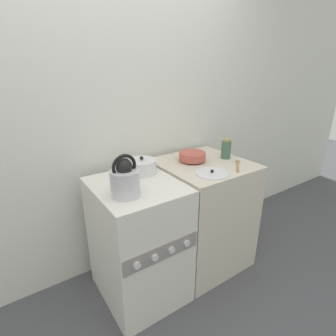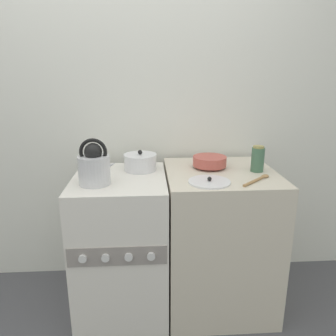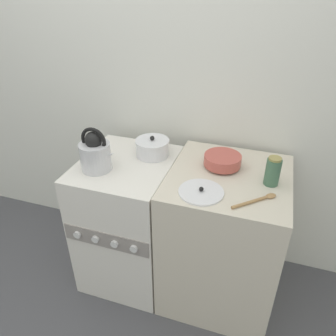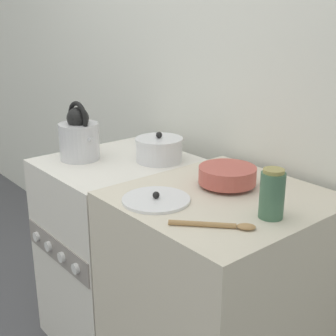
# 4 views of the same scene
# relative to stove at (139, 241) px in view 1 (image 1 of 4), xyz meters

# --- Properties ---
(ground_plane) EXTENTS (12.00, 12.00, 0.00)m
(ground_plane) POSITION_rel_stove_xyz_m (-0.00, -0.32, -0.45)
(ground_plane) COLOR #4C4C51
(wall_back) EXTENTS (7.00, 0.06, 2.50)m
(wall_back) POSITION_rel_stove_xyz_m (-0.00, 0.45, 0.80)
(wall_back) COLOR silver
(wall_back) RESTS_ON ground_plane
(stove) EXTENTS (0.56, 0.66, 0.90)m
(stove) POSITION_rel_stove_xyz_m (0.00, 0.00, 0.00)
(stove) COLOR silver
(stove) RESTS_ON ground_plane
(counter) EXTENTS (0.67, 0.69, 0.92)m
(counter) POSITION_rel_stove_xyz_m (0.63, 0.03, 0.01)
(counter) COLOR beige
(counter) RESTS_ON ground_plane
(kettle) EXTENTS (0.22, 0.18, 0.26)m
(kettle) POSITION_rel_stove_xyz_m (-0.12, -0.11, 0.55)
(kettle) COLOR silver
(kettle) RESTS_ON stove
(cooking_pot) EXTENTS (0.21, 0.21, 0.13)m
(cooking_pot) POSITION_rel_stove_xyz_m (0.13, 0.14, 0.50)
(cooking_pot) COLOR silver
(cooking_pot) RESTS_ON stove
(enamel_bowl) EXTENTS (0.21, 0.21, 0.07)m
(enamel_bowl) POSITION_rel_stove_xyz_m (0.57, 0.11, 0.51)
(enamel_bowl) COLOR #B75147
(enamel_bowl) RESTS_ON counter
(storage_jar) EXTENTS (0.08, 0.08, 0.16)m
(storage_jar) POSITION_rel_stove_xyz_m (0.85, 0.02, 0.54)
(storage_jar) COLOR #3F664C
(storage_jar) RESTS_ON counter
(loose_pot_lid) EXTENTS (0.23, 0.23, 0.03)m
(loose_pot_lid) POSITION_rel_stove_xyz_m (0.51, -0.18, 0.47)
(loose_pot_lid) COLOR silver
(loose_pot_lid) RESTS_ON counter
(wooden_spoon) EXTENTS (0.21, 0.20, 0.02)m
(wooden_spoon) POSITION_rel_stove_xyz_m (0.80, -0.16, 0.47)
(wooden_spoon) COLOR #A37A4C
(wooden_spoon) RESTS_ON counter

